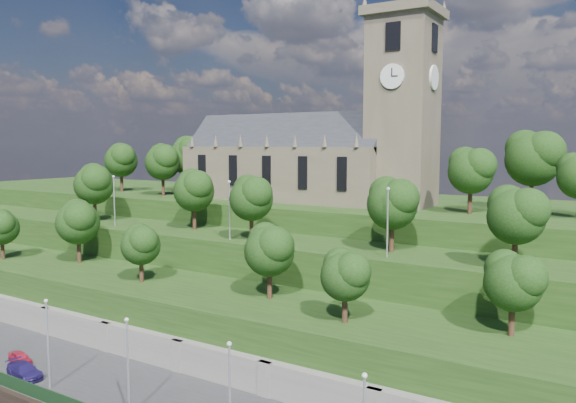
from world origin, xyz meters
The scene contains 14 objects.
promenade centered at (0.00, 6.00, 1.00)m, with size 160.00×12.00×2.00m, color #2D2D30.
fence centered at (0.00, 0.60, 2.60)m, with size 160.00×0.10×1.20m, color #163319.
retaining_wall centered at (0.00, 11.97, 2.50)m, with size 160.00×2.10×5.00m.
embankment_lower centered at (0.00, 18.00, 4.00)m, with size 160.00×12.00×8.00m, color #1D3812.
embankment_upper centered at (0.00, 29.00, 6.00)m, with size 160.00×10.00×12.00m, color #1D3812.
hilltop centered at (0.00, 50.00, 7.50)m, with size 160.00×32.00×15.00m, color #1D3812.
church centered at (0.79, 45.98, 22.52)m, with size 38.60×12.35×27.60m.
trees_lower centered at (-0.60, 18.36, 12.95)m, with size 68.72×9.04×8.30m.
trees_upper centered at (1.62, 28.25, 17.51)m, with size 64.46×8.34×8.61m.
trees_hilltop centered at (-0.72, 45.29, 21.21)m, with size 78.00×16.28×10.24m.
lamp_posts_promenade centered at (-2.00, 2.50, 6.64)m, with size 60.36×0.36×8.06m.
lamp_posts_upper centered at (0.00, 26.00, 16.16)m, with size 40.36×0.36×7.13m.
car_left centered at (-9.42, 4.50, 2.57)m, with size 1.33×3.32×1.13m, color #AF1D31.
car_right centered at (-6.03, 2.74, 2.65)m, with size 1.81×4.45×1.29m, color #221854.
Camera 1 is at (40.83, -26.88, 23.48)m, focal length 35.00 mm.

